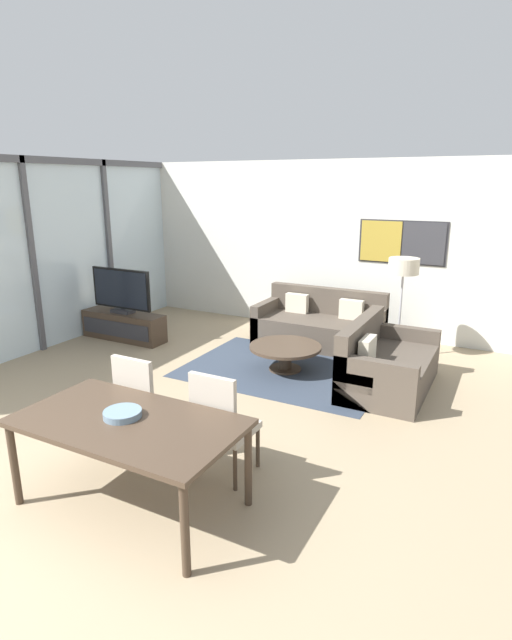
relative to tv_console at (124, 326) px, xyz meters
name	(u,v)px	position (x,y,z in m)	size (l,w,h in m)	color
wall_back	(315,246)	(2.42, 2.11, 1.18)	(7.30, 0.09, 2.80)	silver
window_wall_left	(30,248)	(-0.76, -0.97, 1.31)	(0.07, 6.16, 2.80)	silver
area_rug	(285,370)	(2.86, -0.04, -0.22)	(2.63, 1.92, 0.01)	#333D4C
tv_console	(124,326)	(0.00, 0.00, 0.00)	(1.43, 0.40, 0.44)	#423326
television	(121,291)	(0.00, 0.00, 0.57)	(1.12, 0.20, 0.71)	#2D2D33
sofa_main	(320,326)	(2.86, 1.28, 0.05)	(1.92, 0.92, 0.83)	#51473D
sofa_side	(383,366)	(4.16, -0.01, 0.05)	(0.92, 1.59, 0.83)	#51473D
coffee_table	(285,351)	(2.86, -0.04, 0.04)	(0.96, 0.96, 0.35)	#423326
dining_table	(128,428)	(3.01, -3.24, 0.44)	(1.73, 0.95, 0.73)	#423326
dining_chair_left	(143,401)	(2.59, -2.58, 0.30)	(0.46, 0.46, 0.97)	#B2A899
dining_chair_centre	(221,421)	(3.43, -2.60, 0.30)	(0.46, 0.46, 0.97)	#B2A899
fruit_bowl	(122,413)	(2.94, -3.22, 0.54)	(0.29, 0.29, 0.05)	slate
floor_lamp	(403,272)	(4.09, 1.15, 1.03)	(0.42, 0.42, 1.44)	#2D2D33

